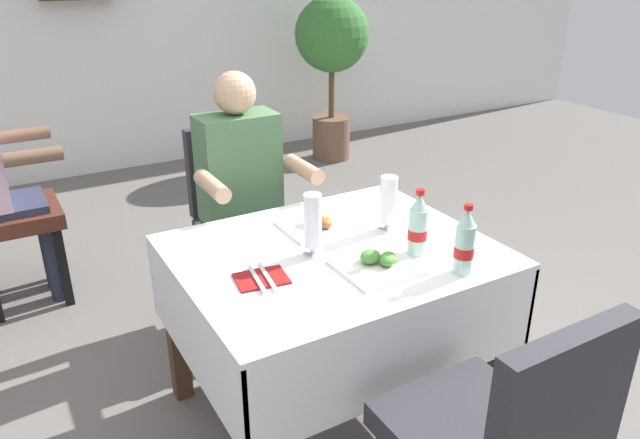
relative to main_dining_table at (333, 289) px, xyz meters
name	(u,v)px	position (x,y,z in m)	size (l,w,h in m)	color
ground_plane	(345,418)	(0.02, -0.07, -0.57)	(11.00, 11.00, 0.00)	#66605B
main_dining_table	(333,289)	(0.00, 0.00, 0.00)	(1.12, 0.91, 0.74)	white
chair_far_diner_seat	(243,215)	(0.00, 0.85, -0.02)	(0.44, 0.50, 0.97)	#2D2D33
chair_near_camera_side	(499,436)	(0.00, -0.85, -0.02)	(0.44, 0.50, 0.97)	#2D2D33
seated_diner_far	(245,193)	(-0.03, 0.74, 0.14)	(0.50, 0.46, 1.26)	#282D42
plate_near_camera	(376,264)	(0.05, -0.19, 0.18)	(0.25, 0.25, 0.06)	white
plate_far_diner	(316,224)	(0.04, 0.19, 0.19)	(0.24, 0.24, 0.07)	white
beer_glass_left	(388,202)	(0.27, 0.04, 0.28)	(0.07, 0.07, 0.22)	white
beer_glass_middle	(313,224)	(-0.09, 0.00, 0.29)	(0.07, 0.07, 0.23)	white
cola_bottle_primary	(465,244)	(0.28, -0.36, 0.28)	(0.07, 0.07, 0.25)	silver
cola_bottle_secondary	(418,226)	(0.24, -0.17, 0.27)	(0.07, 0.07, 0.24)	silver
napkin_cutlery_set	(262,279)	(-0.32, -0.08, 0.17)	(0.19, 0.20, 0.01)	maroon
potted_plant_corner	(332,50)	(1.73, 2.89, 0.39)	(0.64, 0.64, 1.42)	brown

